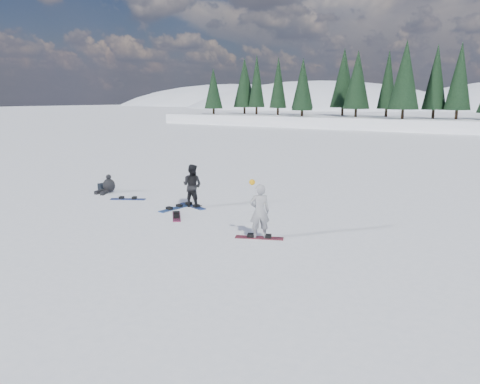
{
  "coord_description": "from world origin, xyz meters",
  "views": [
    {
      "loc": [
        9.7,
        -13.31,
        4.28
      ],
      "look_at": [
        1.19,
        -0.11,
        1.1
      ],
      "focal_mm": 35.0,
      "sensor_mm": 36.0,
      "label": 1
    }
  ],
  "objects_px": {
    "seated_rider": "(108,186)",
    "snowboard_loose_c": "(128,199)",
    "gear_bag": "(102,187)",
    "snowboard_loose_b": "(177,216)",
    "snowboarder_woman": "(259,211)",
    "snowboard_loose_a": "(174,208)",
    "snowboarder_man": "(192,186)"
  },
  "relations": [
    {
      "from": "snowboarder_woman",
      "to": "snowboard_loose_c",
      "type": "distance_m",
      "value": 7.83
    },
    {
      "from": "snowboarder_man",
      "to": "gear_bag",
      "type": "height_order",
      "value": "snowboarder_man"
    },
    {
      "from": "snowboarder_woman",
      "to": "seated_rider",
      "type": "xyz_separation_m",
      "value": [
        -9.43,
        2.37,
        -0.54
      ]
    },
    {
      "from": "snowboard_loose_c",
      "to": "gear_bag",
      "type": "bearing_deg",
      "value": 133.0
    },
    {
      "from": "snowboarder_man",
      "to": "snowboard_loose_b",
      "type": "relative_size",
      "value": 1.14
    },
    {
      "from": "seated_rider",
      "to": "snowboard_loose_a",
      "type": "height_order",
      "value": "seated_rider"
    },
    {
      "from": "snowboard_loose_b",
      "to": "snowboarder_woman",
      "type": "bearing_deg",
      "value": 39.28
    },
    {
      "from": "gear_bag",
      "to": "snowboard_loose_a",
      "type": "distance_m",
      "value": 5.46
    },
    {
      "from": "snowboard_loose_a",
      "to": "snowboard_loose_c",
      "type": "relative_size",
      "value": 1.0
    },
    {
      "from": "snowboard_loose_a",
      "to": "snowboard_loose_c",
      "type": "height_order",
      "value": "same"
    },
    {
      "from": "seated_rider",
      "to": "gear_bag",
      "type": "xyz_separation_m",
      "value": [
        -0.7,
        0.25,
        -0.17
      ]
    },
    {
      "from": "gear_bag",
      "to": "snowboard_loose_a",
      "type": "bearing_deg",
      "value": -11.21
    },
    {
      "from": "snowboard_loose_c",
      "to": "snowboarder_woman",
      "type": "bearing_deg",
      "value": -42.38
    },
    {
      "from": "snowboarder_woman",
      "to": "snowboarder_man",
      "type": "xyz_separation_m",
      "value": [
        -4.43,
        2.27,
        -0.01
      ]
    },
    {
      "from": "snowboarder_woman",
      "to": "gear_bag",
      "type": "height_order",
      "value": "snowboarder_woman"
    },
    {
      "from": "snowboard_loose_c",
      "to": "snowboard_loose_b",
      "type": "relative_size",
      "value": 1.0
    },
    {
      "from": "seated_rider",
      "to": "snowboard_loose_b",
      "type": "xyz_separation_m",
      "value": [
        5.54,
        -1.72,
        -0.31
      ]
    },
    {
      "from": "snowboarder_man",
      "to": "snowboard_loose_a",
      "type": "relative_size",
      "value": 1.14
    },
    {
      "from": "gear_bag",
      "to": "snowboard_loose_c",
      "type": "xyz_separation_m",
      "value": [
        2.56,
        -0.83,
        -0.14
      ]
    },
    {
      "from": "snowboarder_woman",
      "to": "gear_bag",
      "type": "xyz_separation_m",
      "value": [
        -10.13,
        2.63,
        -0.72
      ]
    },
    {
      "from": "snowboard_loose_b",
      "to": "snowboard_loose_c",
      "type": "bearing_deg",
      "value": -148.52
    },
    {
      "from": "snowboarder_man",
      "to": "gear_bag",
      "type": "relative_size",
      "value": 3.79
    },
    {
      "from": "gear_bag",
      "to": "snowboard_loose_c",
      "type": "relative_size",
      "value": 0.3
    },
    {
      "from": "seated_rider",
      "to": "snowboard_loose_c",
      "type": "height_order",
      "value": "seated_rider"
    },
    {
      "from": "snowboard_loose_b",
      "to": "snowboarder_man",
      "type": "bearing_deg",
      "value": 157.15
    },
    {
      "from": "seated_rider",
      "to": "snowboard_loose_c",
      "type": "relative_size",
      "value": 0.71
    },
    {
      "from": "snowboard_loose_c",
      "to": "snowboard_loose_b",
      "type": "bearing_deg",
      "value": -46.33
    },
    {
      "from": "gear_bag",
      "to": "snowboard_loose_a",
      "type": "relative_size",
      "value": 0.3
    },
    {
      "from": "snowboarder_woman",
      "to": "snowboard_loose_b",
      "type": "xyz_separation_m",
      "value": [
        -3.9,
        0.65,
        -0.85
      ]
    },
    {
      "from": "snowboard_loose_a",
      "to": "snowboard_loose_b",
      "type": "height_order",
      "value": "same"
    },
    {
      "from": "snowboarder_woman",
      "to": "snowboard_loose_a",
      "type": "height_order",
      "value": "snowboarder_woman"
    },
    {
      "from": "gear_bag",
      "to": "snowboard_loose_b",
      "type": "relative_size",
      "value": 0.3
    }
  ]
}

